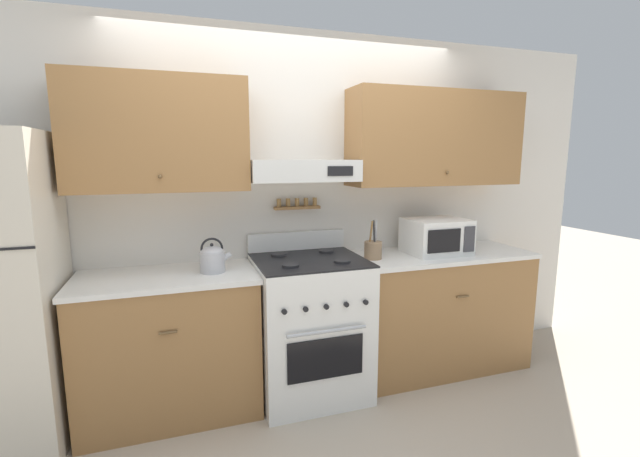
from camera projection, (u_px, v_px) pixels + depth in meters
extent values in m
plane|color=#B2A38E|center=(322.00, 410.00, 2.83)|extent=(16.00, 16.00, 0.00)
cube|color=silver|center=(294.00, 208.00, 3.22)|extent=(5.20, 0.08, 2.55)
cube|color=olive|center=(158.00, 134.00, 2.65)|extent=(1.08, 0.33, 0.71)
sphere|color=brown|center=(160.00, 176.00, 2.53)|extent=(0.02, 0.02, 0.02)
cube|color=olive|center=(435.00, 139.00, 3.28)|extent=(1.37, 0.33, 0.71)
sphere|color=brown|center=(447.00, 173.00, 3.15)|extent=(0.02, 0.02, 0.02)
cube|color=silver|center=(302.00, 171.00, 2.96)|extent=(0.75, 0.37, 0.15)
cube|color=black|center=(340.00, 171.00, 2.85)|extent=(0.18, 0.01, 0.06)
cube|color=olive|center=(297.00, 208.00, 3.14)|extent=(0.34, 0.07, 0.02)
cylinder|color=olive|center=(279.00, 203.00, 3.09)|extent=(0.03, 0.03, 0.06)
cylinder|color=olive|center=(288.00, 203.00, 3.12)|extent=(0.03, 0.03, 0.06)
cylinder|color=olive|center=(297.00, 202.00, 3.14)|extent=(0.03, 0.03, 0.06)
cylinder|color=olive|center=(306.00, 202.00, 3.16)|extent=(0.03, 0.03, 0.06)
cylinder|color=olive|center=(315.00, 202.00, 3.18)|extent=(0.03, 0.03, 0.06)
cube|color=olive|center=(171.00, 347.00, 2.76)|extent=(1.08, 0.59, 0.89)
cube|color=white|center=(166.00, 277.00, 2.68)|extent=(1.11, 0.61, 0.03)
cylinder|color=brown|center=(168.00, 333.00, 2.43)|extent=(0.10, 0.01, 0.01)
cube|color=olive|center=(437.00, 312.00, 3.38)|extent=(1.37, 0.59, 0.89)
cube|color=white|center=(440.00, 254.00, 3.30)|extent=(1.40, 0.61, 0.03)
cylinder|color=brown|center=(463.00, 297.00, 3.06)|extent=(0.10, 0.01, 0.01)
cube|color=white|center=(310.00, 327.00, 2.99)|extent=(0.74, 0.67, 0.96)
cube|color=black|center=(326.00, 359.00, 2.69)|extent=(0.50, 0.01, 0.27)
cylinder|color=#ADAFB5|center=(327.00, 331.00, 2.63)|extent=(0.52, 0.02, 0.02)
cube|color=black|center=(310.00, 260.00, 2.91)|extent=(0.74, 0.67, 0.01)
cylinder|color=#232326|center=(290.00, 265.00, 2.70)|extent=(0.11, 0.11, 0.02)
cylinder|color=#232326|center=(342.00, 261.00, 2.81)|extent=(0.11, 0.11, 0.02)
cylinder|color=#232326|center=(279.00, 255.00, 3.00)|extent=(0.11, 0.11, 0.02)
cylinder|color=#232326|center=(326.00, 251.00, 3.12)|extent=(0.11, 0.11, 0.02)
cylinder|color=black|center=(284.00, 312.00, 2.54)|extent=(0.03, 0.02, 0.03)
cylinder|color=black|center=(306.00, 309.00, 2.58)|extent=(0.03, 0.02, 0.03)
cylinder|color=black|center=(326.00, 307.00, 2.62)|extent=(0.03, 0.02, 0.03)
cylinder|color=black|center=(346.00, 305.00, 2.66)|extent=(0.03, 0.02, 0.03)
cylinder|color=black|center=(366.00, 302.00, 2.71)|extent=(0.03, 0.02, 0.03)
cube|color=white|center=(297.00, 241.00, 3.19)|extent=(0.74, 0.04, 0.14)
cylinder|color=#B7B7BC|center=(212.00, 262.00, 2.73)|extent=(0.16, 0.16, 0.13)
ellipsoid|color=#B7B7BC|center=(212.00, 252.00, 2.72)|extent=(0.15, 0.15, 0.07)
sphere|color=black|center=(212.00, 245.00, 2.71)|extent=(0.02, 0.02, 0.02)
cylinder|color=#B7B7BC|center=(224.00, 258.00, 2.75)|extent=(0.10, 0.04, 0.08)
torus|color=black|center=(212.00, 249.00, 2.72)|extent=(0.14, 0.01, 0.14)
cube|color=white|center=(436.00, 236.00, 3.26)|extent=(0.45, 0.36, 0.26)
cube|color=black|center=(444.00, 241.00, 3.07)|extent=(0.27, 0.01, 0.17)
cube|color=#38383D|center=(469.00, 239.00, 3.14)|extent=(0.09, 0.01, 0.19)
cylinder|color=#8E7051|center=(373.00, 250.00, 3.09)|extent=(0.13, 0.13, 0.13)
cylinder|color=olive|center=(371.00, 232.00, 3.05)|extent=(0.01, 0.05, 0.16)
cylinder|color=#28282B|center=(374.00, 231.00, 3.07)|extent=(0.01, 0.04, 0.16)
cylinder|color=#B2B2B7|center=(376.00, 231.00, 3.08)|extent=(0.01, 0.03, 0.16)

